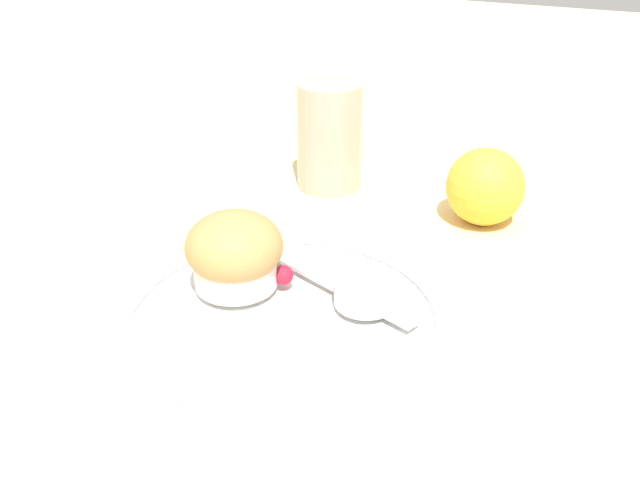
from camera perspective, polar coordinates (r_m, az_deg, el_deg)
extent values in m
plane|color=beige|center=(0.56, -4.83, -7.42)|extent=(3.00, 3.00, 0.00)
cylinder|color=white|center=(0.55, -2.89, -6.74)|extent=(0.25, 0.25, 0.01)
torus|color=white|center=(0.55, -2.92, -5.89)|extent=(0.24, 0.24, 0.01)
cylinder|color=silver|center=(0.58, -6.77, -2.32)|extent=(0.07, 0.07, 0.03)
ellipsoid|color=#A87F47|center=(0.57, -6.88, -0.50)|extent=(0.08, 0.08, 0.05)
cylinder|color=silver|center=(0.55, 3.64, -4.07)|extent=(0.05, 0.05, 0.02)
cylinder|color=beige|center=(0.54, 3.67, -3.24)|extent=(0.04, 0.04, 0.00)
sphere|color=#B7192D|center=(0.58, -4.65, -2.44)|extent=(0.02, 0.02, 0.02)
sphere|color=#B7192D|center=(0.58, -3.26, -2.75)|extent=(0.02, 0.02, 0.02)
cube|color=#B7B7BC|center=(0.58, 0.29, -3.06)|extent=(0.18, 0.08, 0.00)
sphere|color=#F4A82D|center=(0.72, 13.06, 4.18)|extent=(0.08, 0.08, 0.08)
cylinder|color=#E5998C|center=(0.78, 0.75, 8.30)|extent=(0.07, 0.07, 0.12)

